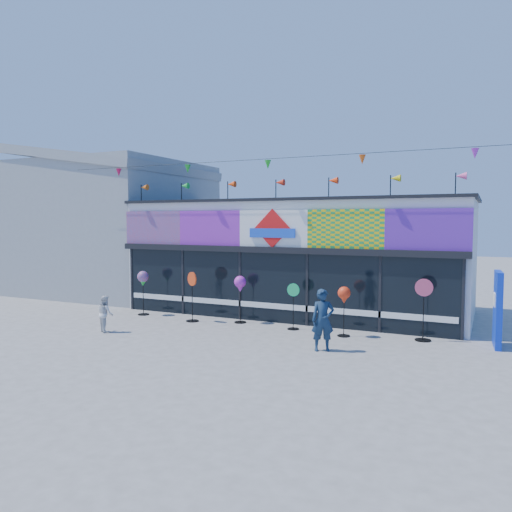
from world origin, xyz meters
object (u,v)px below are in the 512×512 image
Objects in this scene: spinner_5 at (423,308)px; adult_man at (323,320)px; child at (105,314)px; spinner_4 at (344,297)px; spinner_0 at (143,280)px; spinner_1 at (192,295)px; blue_sign at (498,309)px; spinner_2 at (240,285)px; spinner_3 at (293,305)px.

spinner_5 reaches higher than adult_man.
adult_man is 6.66m from child.
adult_man reaches higher than spinner_4.
spinner_4 is at bearing -168.83° from spinner_5.
spinner_0 is 7.36m from spinner_4.
spinner_0 is 2.26m from spinner_1.
spinner_1 is at bearing -92.81° from child.
blue_sign reaches higher than adult_man.
spinner_0 is at bearing -178.63° from spinner_5.
spinner_1 is 1.14× the size of spinner_4.
child is at bearing -161.80° from spinner_5.
child is (-3.08, -2.92, -0.69)m from spinner_2.
spinner_5 is (3.81, 0.18, 0.16)m from spinner_3.
adult_man is 1.45× the size of child.
spinner_3 is 1.73m from spinner_4.
child is at bearing -136.54° from spinner_2.
adult_man reaches higher than spinner_2.
spinner_3 is at bearing 0.50° from spinner_0.
spinner_4 is 2.20m from spinner_5.
adult_man is (5.08, -1.77, -0.08)m from spinner_1.
spinner_1 is at bearing -179.46° from spinner_4.
spinner_4 is 1.32× the size of child.
spinner_1 reaches higher than spinner_3.
spinner_0 is 0.90× the size of spinner_5.
blue_sign is 7.61m from spinner_2.
blue_sign is at bearing 2.86° from spinner_3.
blue_sign reaches higher than spinner_0.
spinner_5 is (2.15, 0.42, -0.24)m from spinner_4.
blue_sign is at bearing 2.94° from adult_man.
spinner_2 is 4.30m from child.
spinner_1 reaches higher than child.
spinner_5 is 1.58× the size of child.
spinner_0 is at bearing -176.28° from spinner_2.
spinner_3 is 0.98× the size of spinner_4.
spinner_0 is 9.51m from spinner_5.
spinner_5 reaches higher than spinner_0.
spinner_5 is at bearing -0.17° from spinner_2.
spinner_1 is 2.90m from child.
spinner_1 is at bearing -6.31° from spinner_0.
spinner_2 reaches higher than spinner_3.
spinner_4 is (5.14, 0.05, 0.29)m from spinner_1.
spinner_1 is 1.04× the size of adult_man.
spinner_2 reaches higher than spinner_4.
spinner_0 reaches higher than spinner_3.
spinner_2 is 4.22m from adult_man.
adult_man reaches higher than child.
adult_man is at bearing -154.21° from blue_sign.
blue_sign reaches higher than spinner_3.
spinner_0 is at bearing 177.49° from blue_sign.
spinner_1 reaches higher than spinner_2.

